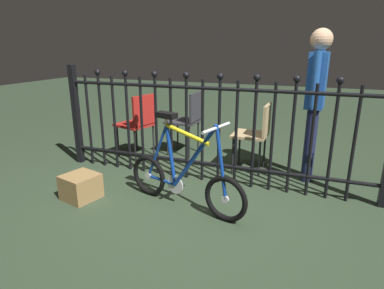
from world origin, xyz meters
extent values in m
plane|color=#2A3927|center=(0.00, 0.00, 0.00)|extent=(20.00, 20.00, 0.00)
cylinder|color=black|center=(-1.71, 0.66, 0.55)|extent=(0.03, 0.03, 1.11)
sphere|color=black|center=(-1.71, 0.66, 1.14)|extent=(0.07, 0.07, 0.07)
cylinder|color=black|center=(-1.53, 0.66, 0.55)|extent=(0.03, 0.03, 1.11)
cylinder|color=black|center=(-1.35, 0.66, 0.55)|extent=(0.03, 0.03, 1.11)
sphere|color=black|center=(-1.35, 0.66, 1.14)|extent=(0.07, 0.07, 0.07)
cylinder|color=black|center=(-1.16, 0.66, 0.55)|extent=(0.03, 0.03, 1.11)
cylinder|color=black|center=(-0.98, 0.66, 0.55)|extent=(0.03, 0.03, 1.11)
sphere|color=black|center=(-0.98, 0.66, 1.14)|extent=(0.07, 0.07, 0.07)
cylinder|color=black|center=(-0.80, 0.66, 0.55)|extent=(0.03, 0.03, 1.11)
cylinder|color=black|center=(-0.61, 0.66, 0.55)|extent=(0.03, 0.03, 1.11)
sphere|color=black|center=(-0.61, 0.66, 1.14)|extent=(0.07, 0.07, 0.07)
cylinder|color=black|center=(-0.43, 0.66, 0.55)|extent=(0.03, 0.03, 1.11)
cylinder|color=black|center=(-0.24, 0.66, 0.55)|extent=(0.03, 0.03, 1.11)
sphere|color=black|center=(-0.24, 0.66, 1.14)|extent=(0.07, 0.07, 0.07)
cylinder|color=black|center=(-0.06, 0.66, 0.55)|extent=(0.03, 0.03, 1.11)
cylinder|color=black|center=(0.12, 0.66, 0.55)|extent=(0.03, 0.03, 1.11)
sphere|color=black|center=(0.12, 0.66, 1.14)|extent=(0.07, 0.07, 0.07)
cylinder|color=black|center=(0.31, 0.66, 0.55)|extent=(0.03, 0.03, 1.11)
cylinder|color=black|center=(0.49, 0.66, 0.55)|extent=(0.03, 0.03, 1.11)
sphere|color=black|center=(0.49, 0.66, 1.14)|extent=(0.07, 0.07, 0.07)
cylinder|color=black|center=(0.67, 0.66, 0.55)|extent=(0.03, 0.03, 1.11)
cylinder|color=black|center=(0.86, 0.66, 0.55)|extent=(0.03, 0.03, 1.11)
sphere|color=black|center=(0.86, 0.66, 1.14)|extent=(0.07, 0.07, 0.07)
cylinder|color=black|center=(1.04, 0.66, 0.55)|extent=(0.03, 0.03, 1.11)
cylinder|color=black|center=(1.22, 0.66, 0.55)|extent=(0.03, 0.03, 1.11)
sphere|color=black|center=(1.22, 0.66, 1.14)|extent=(0.07, 0.07, 0.07)
cylinder|color=black|center=(1.41, 0.66, 0.55)|extent=(0.03, 0.03, 1.11)
cylinder|color=black|center=(0.00, 0.66, 0.20)|extent=(3.43, 0.04, 0.04)
cylinder|color=black|center=(0.00, 0.66, 1.02)|extent=(3.43, 0.04, 0.04)
cube|color=black|center=(-1.71, 0.66, 0.61)|extent=(0.07, 0.07, 1.22)
torus|color=black|center=(-0.43, 0.12, 0.21)|extent=(0.41, 0.15, 0.41)
cylinder|color=silver|center=(-0.43, 0.12, 0.21)|extent=(0.07, 0.05, 0.07)
torus|color=black|center=(0.41, -0.11, 0.21)|extent=(0.41, 0.15, 0.41)
cylinder|color=silver|center=(0.41, -0.11, 0.21)|extent=(0.07, 0.05, 0.07)
cylinder|color=navy|center=(0.10, -0.03, 0.51)|extent=(0.46, 0.16, 0.65)
cylinder|color=yellow|center=(0.02, -0.01, 0.71)|extent=(0.46, 0.15, 0.14)
cylinder|color=navy|center=(-0.15, 0.04, 0.47)|extent=(0.13, 0.07, 0.57)
cylinder|color=navy|center=(-0.27, 0.07, 0.20)|extent=(0.33, 0.11, 0.04)
cylinder|color=navy|center=(-0.31, 0.09, 0.48)|extent=(0.27, 0.09, 0.56)
cylinder|color=navy|center=(0.36, -0.10, 0.52)|extent=(0.14, 0.06, 0.63)
cylinder|color=silver|center=(0.31, -0.08, 0.82)|extent=(0.03, 0.03, 0.02)
cylinder|color=silver|center=(0.31, -0.08, 0.81)|extent=(0.13, 0.39, 0.03)
cylinder|color=silver|center=(-0.20, 0.05, 0.79)|extent=(0.03, 0.03, 0.07)
cube|color=black|center=(-0.20, 0.05, 0.85)|extent=(0.22, 0.14, 0.05)
cylinder|color=silver|center=(-0.11, 0.03, 0.19)|extent=(0.18, 0.06, 0.18)
cylinder|color=black|center=(-0.77, 1.29, 0.22)|extent=(0.02, 0.02, 0.44)
cylinder|color=black|center=(-0.76, 1.61, 0.22)|extent=(0.02, 0.02, 0.44)
cylinder|color=black|center=(-0.45, 1.28, 0.22)|extent=(0.02, 0.02, 0.44)
cylinder|color=black|center=(-0.44, 1.59, 0.22)|extent=(0.02, 0.02, 0.44)
cube|color=#2D2D33|center=(-0.61, 1.44, 0.46)|extent=(0.41, 0.41, 0.03)
cube|color=#2D2D33|center=(-0.42, 1.43, 0.67)|extent=(0.05, 0.38, 0.37)
cylinder|color=black|center=(-1.37, 1.01, 0.21)|extent=(0.02, 0.02, 0.42)
cylinder|color=black|center=(-1.27, 1.33, 0.21)|extent=(0.02, 0.02, 0.42)
cylinder|color=black|center=(-1.05, 0.92, 0.21)|extent=(0.02, 0.02, 0.42)
cylinder|color=black|center=(-0.95, 1.23, 0.21)|extent=(0.02, 0.02, 0.42)
cube|color=#A51E19|center=(-1.16, 1.12, 0.44)|extent=(0.52, 0.52, 0.03)
cube|color=#A51E19|center=(-0.97, 1.07, 0.65)|extent=(0.15, 0.39, 0.38)
cylinder|color=black|center=(0.21, 0.98, 0.21)|extent=(0.02, 0.02, 0.43)
cylinder|color=black|center=(0.21, 1.29, 0.21)|extent=(0.02, 0.02, 0.43)
cylinder|color=black|center=(0.51, 0.98, 0.21)|extent=(0.02, 0.02, 0.43)
cylinder|color=black|center=(0.52, 1.29, 0.21)|extent=(0.02, 0.02, 0.43)
cube|color=tan|center=(0.36, 1.13, 0.44)|extent=(0.40, 0.40, 0.03)
cube|color=tan|center=(0.55, 1.13, 0.64)|extent=(0.04, 0.37, 0.35)
cylinder|color=#191E3F|center=(1.02, 1.04, 0.40)|extent=(0.11, 0.11, 0.81)
cylinder|color=#191E3F|center=(1.04, 1.19, 0.40)|extent=(0.11, 0.11, 0.81)
cube|color=#1E4C99|center=(1.03, 1.12, 1.09)|extent=(0.20, 0.31, 0.57)
cylinder|color=#1E4C99|center=(1.01, 0.92, 1.12)|extent=(0.08, 0.08, 0.54)
cylinder|color=#1E4C99|center=(1.05, 1.31, 1.12)|extent=(0.08, 0.08, 0.54)
sphere|color=tan|center=(1.03, 1.12, 1.50)|extent=(0.22, 0.22, 0.22)
cube|color=olive|center=(-1.02, -0.19, 0.12)|extent=(0.37, 0.37, 0.24)
camera|label=1|loc=(1.02, -2.52, 1.44)|focal=30.36mm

